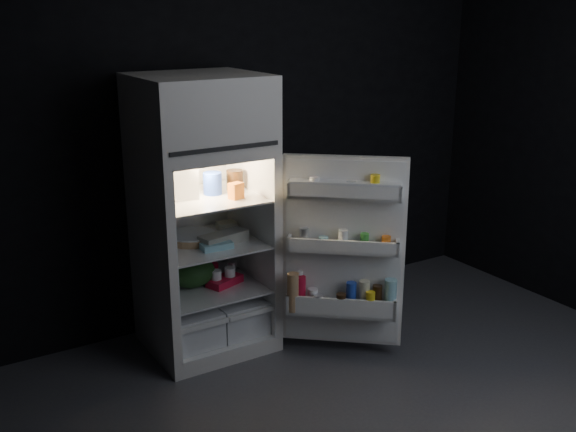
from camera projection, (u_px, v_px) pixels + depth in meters
floor at (399, 412)px, 3.75m from camera, size 4.00×3.40×0.00m
wall_back at (249, 128)px, 4.74m from camera, size 4.00×0.00×2.70m
refrigerator at (201, 206)px, 4.26m from camera, size 0.76×0.71×1.78m
fridge_door at (343, 256)px, 4.17m from camera, size 0.67×0.61×1.22m
milk_jug at (182, 179)px, 4.15m from camera, size 0.19×0.19×0.24m
mayo_jar at (213, 183)px, 4.25m from camera, size 0.14×0.14×0.14m
jam_jar at (235, 180)px, 4.35m from camera, size 0.14×0.14×0.13m
amber_bottle at (158, 183)px, 4.09m from camera, size 0.11×0.11×0.22m
small_carton at (236, 191)px, 4.15m from camera, size 0.10×0.08×0.10m
egg_carton at (224, 238)px, 4.26m from camera, size 0.34×0.18×0.07m
pie at (192, 238)px, 4.32m from camera, size 0.33×0.33×0.04m
flat_package at (217, 246)px, 4.17m from camera, size 0.20×0.11×0.04m
wrapped_pkg at (227, 225)px, 4.54m from camera, size 0.13×0.12×0.05m
produce_bag at (192, 272)px, 4.34m from camera, size 0.31×0.27×0.20m
yogurt_tray at (225, 281)px, 4.39m from camera, size 0.26×0.20×0.05m
small_can_red at (213, 269)px, 4.53m from camera, size 0.10×0.10×0.09m
small_can_silver at (232, 268)px, 4.56m from camera, size 0.06×0.06×0.09m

